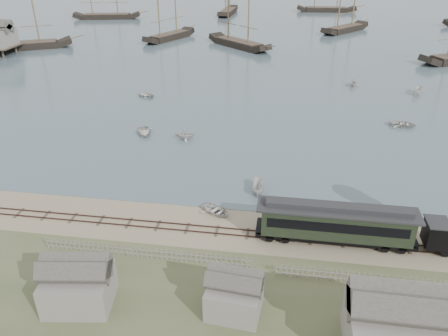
# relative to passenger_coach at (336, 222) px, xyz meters

# --- Properties ---
(ground) EXTENTS (600.00, 600.00, 0.00)m
(ground) POSITION_rel_passenger_coach_xyz_m (-10.16, 2.00, -2.24)
(ground) COLOR tan
(ground) RESTS_ON ground
(harbor_water) EXTENTS (600.00, 336.00, 0.06)m
(harbor_water) POSITION_rel_passenger_coach_xyz_m (-10.16, 172.00, -2.21)
(harbor_water) COLOR #455863
(harbor_water) RESTS_ON ground
(rail_track) EXTENTS (120.00, 1.80, 0.16)m
(rail_track) POSITION_rel_passenger_coach_xyz_m (-10.16, -0.00, -2.20)
(rail_track) COLOR #3B2520
(rail_track) RESTS_ON ground
(picket_fence_west) EXTENTS (19.00, 0.10, 1.20)m
(picket_fence_west) POSITION_rel_passenger_coach_xyz_m (-16.66, -5.00, -2.24)
(picket_fence_west) COLOR gray
(picket_fence_west) RESTS_ON ground
(picket_fence_east) EXTENTS (15.00, 0.10, 1.20)m
(picket_fence_east) POSITION_rel_passenger_coach_xyz_m (2.34, -5.50, -2.24)
(picket_fence_east) COLOR gray
(picket_fence_east) RESTS_ON ground
(shed_left) EXTENTS (5.00, 4.00, 4.10)m
(shed_left) POSITION_rel_passenger_coach_xyz_m (-20.16, -11.00, -2.24)
(shed_left) COLOR gray
(shed_left) RESTS_ON ground
(shed_mid) EXTENTS (4.00, 3.50, 3.60)m
(shed_mid) POSITION_rel_passenger_coach_xyz_m (-8.16, -10.00, -2.24)
(shed_mid) COLOR gray
(shed_mid) RESTS_ON ground
(passenger_coach) EXTENTS (14.63, 2.82, 3.55)m
(passenger_coach) POSITION_rel_passenger_coach_xyz_m (0.00, 0.00, 0.00)
(passenger_coach) COLOR black
(passenger_coach) RESTS_ON ground
(beached_dinghy) EXTENTS (3.83, 4.13, 0.70)m
(beached_dinghy) POSITION_rel_passenger_coach_xyz_m (-11.78, 3.12, -1.89)
(beached_dinghy) COLOR beige
(beached_dinghy) RESTS_ON ground
(rowboat_0) EXTENTS (4.67, 4.09, 0.81)m
(rowboat_0) POSITION_rel_passenger_coach_xyz_m (-25.60, 21.97, -1.78)
(rowboat_0) COLOR beige
(rowboat_0) RESTS_ON harbor_water
(rowboat_1) EXTENTS (2.83, 3.16, 1.49)m
(rowboat_1) POSITION_rel_passenger_coach_xyz_m (-19.23, 21.12, -1.43)
(rowboat_1) COLOR beige
(rowboat_1) RESTS_ON harbor_water
(rowboat_2) EXTENTS (3.24, 1.35, 1.23)m
(rowboat_2) POSITION_rel_passenger_coach_xyz_m (-7.85, 8.03, -1.56)
(rowboat_2) COLOR beige
(rowboat_2) RESTS_ON harbor_water
(rowboat_3) EXTENTS (3.49, 4.40, 0.82)m
(rowboat_3) POSITION_rel_passenger_coach_xyz_m (12.42, 30.62, -1.77)
(rowboat_3) COLOR beige
(rowboat_3) RESTS_ON harbor_water
(rowboat_5) EXTENTS (3.59, 2.59, 1.30)m
(rowboat_5) POSITION_rel_passenger_coach_xyz_m (18.31, 47.29, -1.53)
(rowboat_5) COLOR beige
(rowboat_5) RESTS_ON harbor_water
(rowboat_6) EXTENTS (3.68, 4.15, 0.71)m
(rowboat_6) POSITION_rel_passenger_coach_xyz_m (-30.73, 38.56, -1.82)
(rowboat_6) COLOR beige
(rowboat_6) RESTS_ON harbor_water
(rowboat_7) EXTENTS (3.16, 2.82, 1.51)m
(rowboat_7) POSITION_rel_passenger_coach_xyz_m (7.15, 50.57, -1.42)
(rowboat_7) COLOR beige
(rowboat_7) RESTS_ON harbor_water
(schooner_0) EXTENTS (23.97, 16.04, 20.00)m
(schooner_0) POSITION_rel_passenger_coach_xyz_m (-73.80, 71.04, 7.82)
(schooner_0) COLOR black
(schooner_0) RESTS_ON harbor_water
(schooner_1) EXTENTS (11.89, 18.68, 20.00)m
(schooner_1) POSITION_rel_passenger_coach_xyz_m (-39.39, 88.30, 7.82)
(schooner_1) COLOR black
(schooner_1) RESTS_ON harbor_water
(schooner_2) EXTENTS (18.67, 17.73, 20.00)m
(schooner_2) POSITION_rel_passenger_coach_xyz_m (-18.85, 81.60, 7.82)
(schooner_2) COLOR black
(schooner_2) RESTS_ON harbor_water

